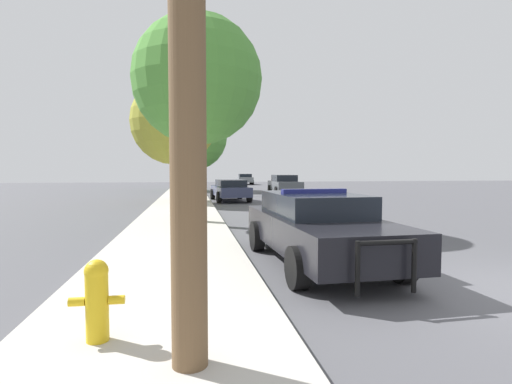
{
  "coord_description": "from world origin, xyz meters",
  "views": [
    {
      "loc": [
        -4.7,
        -5.33,
        1.85
      ],
      "look_at": [
        -1.66,
        13.12,
        0.81
      ],
      "focal_mm": 28.0,
      "sensor_mm": 36.0,
      "label": 1
    }
  ],
  "objects": [
    {
      "name": "police_car",
      "position": [
        -2.24,
        2.18,
        0.75
      ],
      "size": [
        2.2,
        5.1,
        1.47
      ],
      "rotation": [
        0.0,
        0.0,
        3.18
      ],
      "color": "black",
      "rests_on": "ground_plane"
    },
    {
      "name": "traffic_light",
      "position": [
        -3.68,
        24.84,
        4.19
      ],
      "size": [
        4.18,
        0.35,
        5.76
      ],
      "color": "#424247",
      "rests_on": "sidewalk_left"
    },
    {
      "name": "tree_sidewalk_mid",
      "position": [
        -5.57,
        17.19,
        4.48
      ],
      "size": [
        4.72,
        4.72,
        6.73
      ],
      "color": "brown",
      "rests_on": "sidewalk_left"
    },
    {
      "name": "tree_sidewalk_far",
      "position": [
        -4.47,
        30.4,
        4.84
      ],
      "size": [
        6.1,
        6.1,
        7.77
      ],
      "color": "#4C3823",
      "rests_on": "sidewalk_left"
    },
    {
      "name": "car_background_oncoming",
      "position": [
        2.36,
        24.16,
        0.77
      ],
      "size": [
        2.11,
        4.58,
        1.46
      ],
      "rotation": [
        0.0,
        0.0,
        3.12
      ],
      "color": "#474C51",
      "rests_on": "ground_plane"
    },
    {
      "name": "car_background_distant",
      "position": [
        2.07,
        44.42,
        0.72
      ],
      "size": [
        2.15,
        4.57,
        1.33
      ],
      "rotation": [
        0.0,
        0.0,
        -0.05
      ],
      "color": "slate",
      "rests_on": "ground_plane"
    },
    {
      "name": "tree_sidewalk_near",
      "position": [
        -4.44,
        8.04,
        4.78
      ],
      "size": [
        4.25,
        4.25,
        6.79
      ],
      "color": "brown",
      "rests_on": "sidewalk_left"
    },
    {
      "name": "ground_plane",
      "position": [
        0.0,
        0.0,
        0.0
      ],
      "size": [
        110.0,
        110.0,
        0.0
      ],
      "primitive_type": "plane",
      "color": "#4F4F54"
    },
    {
      "name": "car_background_midblock",
      "position": [
        -2.37,
        18.22,
        0.69
      ],
      "size": [
        2.2,
        4.65,
        1.26
      ],
      "rotation": [
        0.0,
        0.0,
        0.07
      ],
      "color": "#333856",
      "rests_on": "ground_plane"
    },
    {
      "name": "fire_hydrant",
      "position": [
        -5.64,
        -1.19,
        0.57
      ],
      "size": [
        0.54,
        0.23,
        0.83
      ],
      "color": "gold",
      "rests_on": "sidewalk_left"
    },
    {
      "name": "sidewalk_left",
      "position": [
        -5.1,
        0.0,
        0.07
      ],
      "size": [
        3.0,
        110.0,
        0.13
      ],
      "color": "#BCB7AD",
      "rests_on": "ground_plane"
    }
  ]
}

